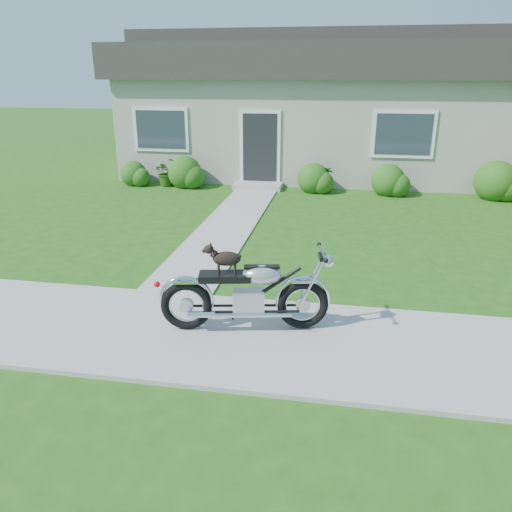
% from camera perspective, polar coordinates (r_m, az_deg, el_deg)
% --- Properties ---
extents(ground, '(80.00, 80.00, 0.00)m').
position_cam_1_polar(ground, '(6.46, 0.16, -9.42)').
color(ground, '#235114').
rests_on(ground, ground).
extents(sidewalk, '(24.00, 2.20, 0.04)m').
position_cam_1_polar(sidewalk, '(6.45, 0.16, -9.26)').
color(sidewalk, '#9E9B93').
rests_on(sidewalk, ground).
extents(walkway, '(1.20, 8.00, 0.03)m').
position_cam_1_polar(walkway, '(11.27, -2.97, 3.83)').
color(walkway, '#9E9B93').
rests_on(walkway, ground).
extents(house, '(12.60, 7.03, 4.50)m').
position_cam_1_polar(house, '(17.58, 7.23, 16.71)').
color(house, '#AFAA9E').
rests_on(house, ground).
extents(shrub_row, '(11.16, 1.11, 1.11)m').
position_cam_1_polar(shrub_row, '(14.31, 8.36, 8.82)').
color(shrub_row, '#285817').
rests_on(shrub_row, ground).
extents(potted_plant_left, '(0.98, 1.00, 0.84)m').
position_cam_1_polar(potted_plant_left, '(15.26, -10.17, 9.45)').
color(potted_plant_left, '#264F14').
rests_on(potted_plant_left, ground).
extents(potted_plant_right, '(0.41, 0.41, 0.72)m').
position_cam_1_polar(potted_plant_right, '(14.37, 8.00, 8.67)').
color(potted_plant_right, '#2A6E1E').
rests_on(potted_plant_right, ground).
extents(motorcycle_with_dog, '(2.21, 0.75, 1.16)m').
position_cam_1_polar(motorcycle_with_dog, '(6.39, -0.93, -4.23)').
color(motorcycle_with_dog, black).
rests_on(motorcycle_with_dog, sidewalk).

